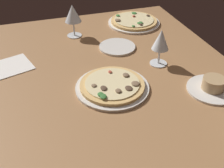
# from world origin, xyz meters

# --- Properties ---
(dining_table) EXTENTS (1.50, 1.10, 0.04)m
(dining_table) POSITION_xyz_m (0.00, 0.00, 0.02)
(dining_table) COLOR #996B42
(dining_table) RESTS_ON ground
(pizza_main) EXTENTS (0.27, 0.27, 0.03)m
(pizza_main) POSITION_xyz_m (-0.02, 0.01, 0.05)
(pizza_main) COLOR silver
(pizza_main) RESTS_ON dining_table
(pizza_side) EXTENTS (0.28, 0.28, 0.03)m
(pizza_side) POSITION_xyz_m (-0.55, 0.30, 0.05)
(pizza_side) COLOR silver
(pizza_side) RESTS_ON dining_table
(ramekin_on_saucer) EXTENTS (0.19, 0.19, 0.05)m
(ramekin_on_saucer) POSITION_xyz_m (0.10, 0.36, 0.06)
(ramekin_on_saucer) COLOR silver
(ramekin_on_saucer) RESTS_ON dining_table
(wine_glass_far) EXTENTS (0.07, 0.07, 0.15)m
(wine_glass_far) POSITION_xyz_m (-0.13, 0.25, 0.15)
(wine_glass_far) COLOR silver
(wine_glass_far) RESTS_ON dining_table
(wine_glass_near) EXTENTS (0.08, 0.08, 0.16)m
(wine_glass_near) POSITION_xyz_m (-0.50, -0.03, 0.15)
(wine_glass_near) COLOR silver
(wine_glass_near) RESTS_ON dining_table
(side_plate) EXTENTS (0.17, 0.17, 0.01)m
(side_plate) POSITION_xyz_m (-0.32, 0.13, 0.04)
(side_plate) COLOR silver
(side_plate) RESTS_ON dining_table
(paper_menu) EXTENTS (0.21, 0.25, 0.00)m
(paper_menu) POSITION_xyz_m (-0.29, -0.37, 0.04)
(paper_menu) COLOR white
(paper_menu) RESTS_ON dining_table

